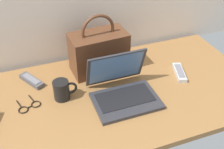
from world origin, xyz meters
The scene contains 7 objects.
desk centered at (0.00, 0.00, 0.01)m, with size 1.60×0.76×0.03m.
laptop centered at (0.08, -0.03, 0.08)m, with size 0.31×0.29×0.21m.
coffee_mug centered at (-0.19, 0.05, 0.08)m, with size 0.12×0.08×0.10m.
remote_control_near centered at (-0.32, 0.23, 0.04)m, with size 0.12×0.16×0.02m.
remote_control_far centered at (0.44, 0.03, 0.04)m, with size 0.09×0.17×0.02m.
eyeglasses centered at (-0.36, 0.04, 0.03)m, with size 0.12×0.13×0.01m.
handbag centered at (0.05, 0.23, 0.15)m, with size 0.31×0.18×0.33m.
Camera 1 is at (-0.33, -1.01, 0.95)m, focal length 45.34 mm.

